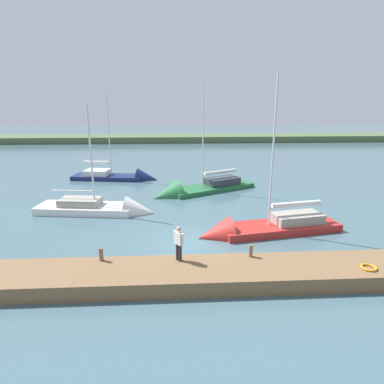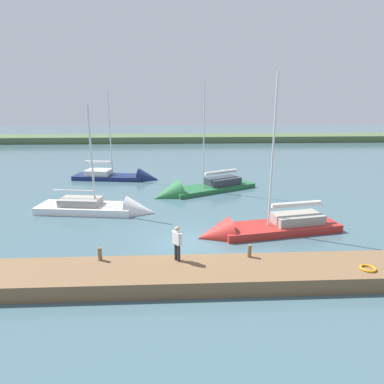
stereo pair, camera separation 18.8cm
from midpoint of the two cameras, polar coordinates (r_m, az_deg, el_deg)
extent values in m
plane|color=#42606B|center=(18.46, -0.45, -8.68)|extent=(200.00, 200.00, 0.00)
cube|color=#4C603D|center=(67.25, -2.24, 8.82)|extent=(180.00, 8.00, 2.40)
cube|color=brown|center=(14.52, 0.26, -14.22)|extent=(26.91, 2.56, 0.69)
cylinder|color=brown|center=(15.37, -15.38, -10.36)|extent=(0.18, 0.18, 0.60)
cylinder|color=brown|center=(15.38, 10.30, -10.05)|extent=(0.18, 0.18, 0.58)
torus|color=orange|center=(16.07, 28.55, -11.57)|extent=(0.66, 0.66, 0.10)
cube|color=#236638|center=(29.25, 3.69, 0.38)|extent=(8.11, 5.91, 0.74)
cone|color=#236638|center=(27.02, -4.31, -0.88)|extent=(3.20, 3.30, 2.53)
cube|color=#333842|center=(29.73, 5.53, 1.93)|extent=(3.46, 2.94, 0.62)
cylinder|color=silver|center=(27.90, 2.26, 9.53)|extent=(0.10, 0.10, 8.70)
cylinder|color=silver|center=(29.44, 5.21, 3.24)|extent=(3.30, 1.80, 0.08)
cylinder|color=silver|center=(29.41, 5.22, 3.47)|extent=(3.07, 1.82, 0.30)
cube|color=#B22823|center=(20.62, 15.19, -6.46)|extent=(7.45, 3.40, 0.80)
cone|color=#B22823|center=(19.08, 4.11, -7.73)|extent=(2.28, 2.45, 2.14)
cube|color=gray|center=(20.93, 18.06, -4.37)|extent=(3.17, 2.04, 0.56)
cylinder|color=silver|center=(19.06, 14.14, 6.62)|extent=(0.11, 0.11, 8.66)
cylinder|color=silver|center=(20.62, 17.92, -2.37)|extent=(3.48, 0.72, 0.08)
cylinder|color=silver|center=(20.59, 17.95, -2.05)|extent=(3.17, 0.87, 0.30)
cube|color=white|center=(24.53, -17.67, -3.15)|extent=(6.98, 3.11, 0.89)
cone|color=white|center=(23.32, -8.69, -3.52)|extent=(2.29, 2.48, 2.23)
cube|color=gray|center=(24.46, -18.58, -1.57)|extent=(2.97, 1.90, 0.49)
cylinder|color=silver|center=(23.38, -16.86, 5.89)|extent=(0.13, 0.13, 6.90)
cylinder|color=silver|center=(24.44, -19.71, 0.25)|extent=(3.00, 0.51, 0.10)
cube|color=navy|center=(34.43, -14.02, 2.28)|extent=(7.28, 3.23, 0.74)
cone|color=navy|center=(33.29, -7.40, 2.18)|extent=(2.30, 2.49, 2.22)
cube|color=silver|center=(34.67, -15.76, 3.33)|extent=(2.60, 2.13, 0.54)
cylinder|color=silver|center=(33.62, -13.89, 9.68)|extent=(0.11, 0.11, 8.16)
cylinder|color=silver|center=(34.50, -15.87, 4.88)|extent=(2.88, 0.51, 0.09)
cylinder|color=silver|center=(34.48, -15.88, 5.08)|extent=(2.61, 0.60, 0.22)
cylinder|color=#28282D|center=(14.85, -2.44, -10.29)|extent=(0.14, 0.14, 0.80)
cylinder|color=#28282D|center=(14.71, -1.95, -10.53)|extent=(0.14, 0.14, 0.80)
cube|color=white|center=(14.50, -2.22, -7.98)|extent=(0.45, 0.47, 0.57)
sphere|color=tan|center=(14.34, -2.24, -6.43)|extent=(0.22, 0.22, 0.22)
cylinder|color=white|center=(14.68, -2.90, -7.62)|extent=(0.09, 0.09, 0.54)
cylinder|color=white|center=(14.31, -1.53, -8.24)|extent=(0.09, 0.09, 0.54)
camera|label=1|loc=(0.09, -89.75, 0.07)|focal=30.68mm
camera|label=2|loc=(0.09, 90.25, -0.07)|focal=30.68mm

